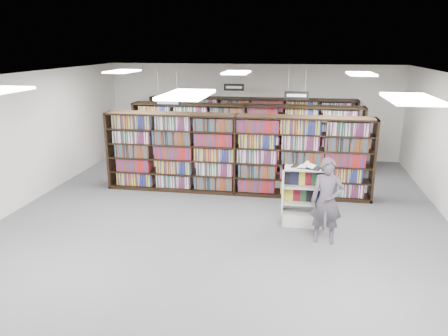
% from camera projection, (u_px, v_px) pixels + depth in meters
% --- Properties ---
extents(floor, '(12.00, 12.00, 0.00)m').
position_uv_depth(floor, '(223.00, 221.00, 9.85)').
color(floor, '#515156').
rests_on(floor, ground).
extents(ceiling, '(10.00, 12.00, 0.10)m').
position_uv_depth(ceiling, '(223.00, 77.00, 8.97)').
color(ceiling, white).
rests_on(ceiling, wall_back).
extents(wall_back, '(10.00, 0.10, 3.20)m').
position_uv_depth(wall_back, '(252.00, 111.00, 15.10)').
color(wall_back, silver).
rests_on(wall_back, ground).
extents(wall_front, '(10.00, 0.10, 3.20)m').
position_uv_depth(wall_front, '(104.00, 318.00, 3.72)').
color(wall_front, silver).
rests_on(wall_front, ground).
extents(wall_left, '(0.10, 12.00, 3.20)m').
position_uv_depth(wall_left, '(13.00, 144.00, 10.21)').
color(wall_left, silver).
rests_on(wall_left, ground).
extents(bookshelf_row_near, '(7.00, 0.60, 2.10)m').
position_uv_depth(bookshelf_row_near, '(236.00, 155.00, 11.46)').
color(bookshelf_row_near, black).
rests_on(bookshelf_row_near, floor).
extents(bookshelf_row_mid, '(7.00, 0.60, 2.10)m').
position_uv_depth(bookshelf_row_mid, '(245.00, 139.00, 13.35)').
color(bookshelf_row_mid, black).
rests_on(bookshelf_row_mid, floor).
extents(bookshelf_row_far, '(7.00, 0.60, 2.10)m').
position_uv_depth(bookshelf_row_far, '(251.00, 129.00, 14.96)').
color(bookshelf_row_far, black).
rests_on(bookshelf_row_far, floor).
extents(aisle_sign_left, '(0.65, 0.02, 0.80)m').
position_uv_depth(aisle_sign_left, '(168.00, 102.00, 10.34)').
color(aisle_sign_left, '#B2B2B7').
rests_on(aisle_sign_left, ceiling).
extents(aisle_sign_right, '(0.65, 0.02, 0.80)m').
position_uv_depth(aisle_sign_right, '(297.00, 95.00, 11.76)').
color(aisle_sign_right, '#B2B2B7').
rests_on(aisle_sign_right, ceiling).
extents(aisle_sign_center, '(0.65, 0.02, 0.80)m').
position_uv_depth(aisle_sign_center, '(234.00, 87.00, 13.97)').
color(aisle_sign_center, '#B2B2B7').
rests_on(aisle_sign_center, ceiling).
extents(troffer_front_center, '(0.60, 1.20, 0.04)m').
position_uv_depth(troffer_front_center, '(187.00, 95.00, 6.14)').
color(troffer_front_center, white).
rests_on(troffer_front_center, ceiling).
extents(troffer_front_right, '(0.60, 1.20, 0.04)m').
position_uv_depth(troffer_front_right, '(412.00, 99.00, 5.65)').
color(troffer_front_right, white).
rests_on(troffer_front_right, ceiling).
extents(troffer_back_left, '(0.60, 1.20, 0.04)m').
position_uv_depth(troffer_back_left, '(123.00, 71.00, 11.36)').
color(troffer_back_left, white).
rests_on(troffer_back_left, ceiling).
extents(troffer_back_center, '(0.60, 1.20, 0.04)m').
position_uv_depth(troffer_back_center, '(236.00, 73.00, 10.88)').
color(troffer_back_center, white).
rests_on(troffer_back_center, ceiling).
extents(troffer_back_right, '(0.60, 1.20, 0.04)m').
position_uv_depth(troffer_back_right, '(361.00, 74.00, 10.40)').
color(troffer_back_right, white).
rests_on(troffer_back_right, ceiling).
extents(endcap_display, '(0.93, 0.47, 1.31)m').
position_uv_depth(endcap_display, '(303.00, 204.00, 9.57)').
color(endcap_display, silver).
rests_on(endcap_display, floor).
extents(open_book, '(0.68, 0.51, 0.13)m').
position_uv_depth(open_book, '(306.00, 166.00, 9.32)').
color(open_book, black).
rests_on(open_book, endcap_display).
extents(shopper, '(0.67, 0.47, 1.73)m').
position_uv_depth(shopper, '(327.00, 201.00, 8.59)').
color(shopper, '#4F4953').
rests_on(shopper, floor).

